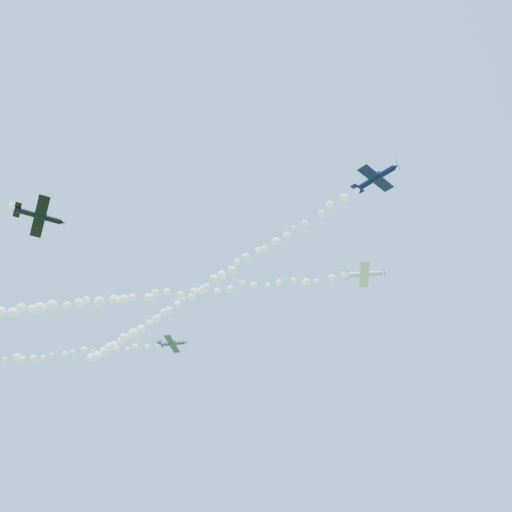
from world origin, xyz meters
The scene contains 6 objects.
plane_white centered at (17.78, 10.75, 48.70)m, with size 7.47×7.92×2.62m.
smoke_trail_white centered at (-21.15, -6.56, 48.41)m, with size 73.95×34.43×3.18m, color white, non-canonical shape.
plane_navy centered at (27.81, -9.37, 48.83)m, with size 7.41×7.70×2.54m.
smoke_trail_navy centered at (-12.54, -1.28, 48.63)m, with size 76.45×17.47×2.89m, color white, non-canonical shape.
plane_grey centered at (-20.13, 2.64, 42.16)m, with size 6.12×6.47×1.84m.
plane_black centered at (-7.11, -35.15, 38.93)m, with size 6.03×5.84×1.92m.
Camera 1 is at (35.38, -51.68, 2.00)m, focal length 30.00 mm.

